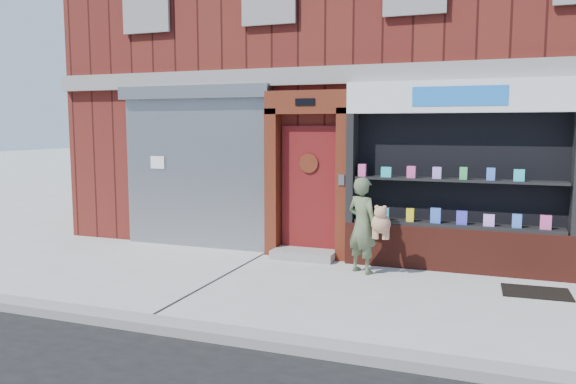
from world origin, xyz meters
The scene contains 8 objects.
ground centered at (0.00, 0.00, 0.00)m, with size 80.00×80.00×0.00m, color #9E9E99.
curb centered at (0.00, -2.15, 0.06)m, with size 60.00×0.30×0.12m, color gray.
building centered at (0.00, 5.99, 4.00)m, with size 12.00×8.16×8.00m.
shutter_bay centered at (-3.00, 1.93, 1.72)m, with size 3.10×0.30×3.04m.
red_door_bay centered at (-0.75, 1.86, 1.46)m, with size 1.52×0.58×2.90m.
pharmacy_bay centered at (1.75, 1.81, 1.37)m, with size 3.50×0.41×3.00m.
woman centered at (0.43, 1.12, 0.77)m, with size 0.79×0.59×1.51m.
doormat centered at (2.91, 0.89, 0.01)m, with size 0.89×0.62×0.02m, color black.
Camera 1 is at (2.30, -7.37, 2.29)m, focal length 35.00 mm.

